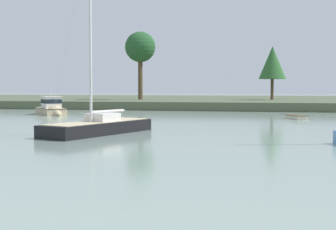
{
  "coord_description": "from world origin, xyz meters",
  "views": [
    {
      "loc": [
        13.18,
        -11.19,
        3.48
      ],
      "look_at": [
        4.03,
        31.66,
        0.89
      ],
      "focal_mm": 49.92,
      "sensor_mm": 36.0,
      "label": 1
    }
  ],
  "objects": [
    {
      "name": "sailboat_black",
      "position": [
        0.77,
        21.88,
        0.3
      ],
      "size": [
        6.11,
        10.31,
        15.83
      ],
      "color": "black",
      "rests_on": "ground"
    },
    {
      "name": "shore_tree_center",
      "position": [
        13.97,
        74.44,
        7.9
      ],
      "size": [
        4.79,
        4.79,
        9.58
      ],
      "color": "brown",
      "rests_on": "far_shore_bank"
    },
    {
      "name": "shore_tree_right",
      "position": [
        -9.53,
        71.07,
        10.66
      ],
      "size": [
        5.52,
        5.52,
        12.3
      ],
      "color": "brown",
      "rests_on": "far_shore_bank"
    },
    {
      "name": "far_shore_bank",
      "position": [
        0.0,
        86.83,
        0.65
      ],
      "size": [
        228.29,
        59.85,
        1.3
      ],
      "primitive_type": "cube",
      "color": "#4C563D",
      "rests_on": "ground"
    },
    {
      "name": "dinghy_cream",
      "position": [
        16.31,
        41.94,
        0.15
      ],
      "size": [
        2.52,
        3.49,
        0.61
      ],
      "color": "beige",
      "rests_on": "ground"
    },
    {
      "name": "cruiser_sand",
      "position": [
        -13.71,
        43.86,
        0.57
      ],
      "size": [
        6.76,
        7.34,
        4.65
      ],
      "color": "tan",
      "rests_on": "ground"
    }
  ]
}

